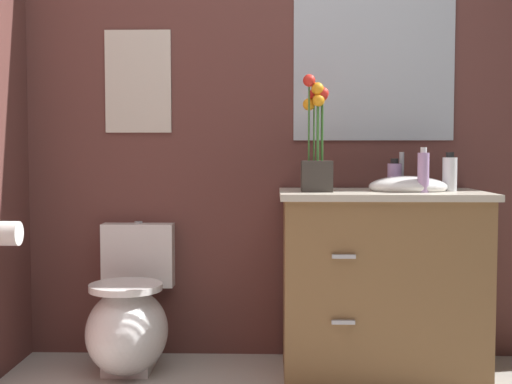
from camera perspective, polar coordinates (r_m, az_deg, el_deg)
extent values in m
cube|color=brown|center=(3.46, 5.00, 6.85)|extent=(3.92, 0.05, 2.50)
ellipsoid|color=white|center=(3.28, -10.78, -11.51)|extent=(0.38, 0.48, 0.40)
cube|color=white|center=(3.36, -10.57, -13.11)|extent=(0.22, 0.26, 0.18)
cube|color=white|center=(3.49, -9.83, -5.24)|extent=(0.36, 0.13, 0.32)
cylinder|color=white|center=(3.22, -10.90, -7.90)|extent=(0.34, 0.34, 0.03)
cylinder|color=#B7B7BC|center=(3.47, -9.86, -2.63)|extent=(0.04, 0.04, 0.02)
cube|color=brown|center=(3.22, 10.55, -7.87)|extent=(0.90, 0.52, 0.83)
cube|color=beige|center=(3.16, 10.63, -0.19)|extent=(0.94, 0.56, 0.03)
ellipsoid|color=white|center=(3.18, 12.77, 0.44)|extent=(0.36, 0.26, 0.10)
cylinder|color=#B7B7BC|center=(3.34, 12.26, 1.78)|extent=(0.02, 0.02, 0.18)
cube|color=#B7B7BC|center=(2.90, 7.50, -5.43)|extent=(0.10, 0.02, 0.02)
cube|color=#B7B7BC|center=(2.95, 7.45, -10.86)|extent=(0.10, 0.02, 0.02)
cube|color=#38332D|center=(3.08, 5.21, 1.34)|extent=(0.14, 0.14, 0.14)
cylinder|color=#386B2D|center=(3.08, 5.70, 5.48)|extent=(0.01, 0.01, 0.30)
sphere|color=red|center=(3.09, 5.72, 8.30)|extent=(0.06, 0.06, 0.06)
cylinder|color=#386B2D|center=(3.10, 5.63, 5.40)|extent=(0.01, 0.01, 0.30)
sphere|color=red|center=(3.10, 5.65, 8.14)|extent=(0.06, 0.06, 0.06)
cylinder|color=#386B2D|center=(3.12, 4.98, 5.41)|extent=(0.01, 0.01, 0.30)
sphere|color=red|center=(3.13, 5.00, 8.16)|extent=(0.06, 0.06, 0.06)
cylinder|color=#386B2D|center=(3.10, 4.55, 5.02)|extent=(0.01, 0.01, 0.26)
sphere|color=orange|center=(3.11, 4.56, 7.39)|extent=(0.06, 0.06, 0.06)
cylinder|color=#386B2D|center=(3.06, 4.56, 6.02)|extent=(0.01, 0.01, 0.36)
sphere|color=red|center=(3.07, 4.58, 9.38)|extent=(0.06, 0.06, 0.06)
cylinder|color=#386B2D|center=(3.06, 5.27, 5.68)|extent=(0.01, 0.01, 0.32)
sphere|color=orange|center=(3.07, 5.29, 8.71)|extent=(0.06, 0.06, 0.06)
cylinder|color=#386B2D|center=(3.06, 5.35, 5.19)|extent=(0.01, 0.01, 0.27)
sphere|color=orange|center=(3.07, 5.37, 7.73)|extent=(0.06, 0.06, 0.06)
cylinder|color=white|center=(3.23, 16.12, 1.45)|extent=(0.07, 0.07, 0.16)
cylinder|color=black|center=(3.23, 16.14, 3.04)|extent=(0.04, 0.04, 0.02)
cylinder|color=#B28CBF|center=(3.09, 14.02, 1.60)|extent=(0.05, 0.05, 0.18)
cylinder|color=silver|center=(3.09, 14.05, 3.47)|extent=(0.03, 0.03, 0.02)
cylinder|color=#B28CBF|center=(3.29, 11.68, 1.29)|extent=(0.07, 0.07, 0.12)
cylinder|color=black|center=(3.29, 11.69, 2.58)|extent=(0.04, 0.04, 0.02)
cube|color=beige|center=(3.50, -9.89, 9.19)|extent=(0.33, 0.01, 0.51)
cube|color=#B2BCC6|center=(3.47, 9.97, 10.11)|extent=(0.80, 0.01, 0.70)
cylinder|color=white|center=(3.20, -20.25, -3.30)|extent=(0.11, 0.11, 0.11)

